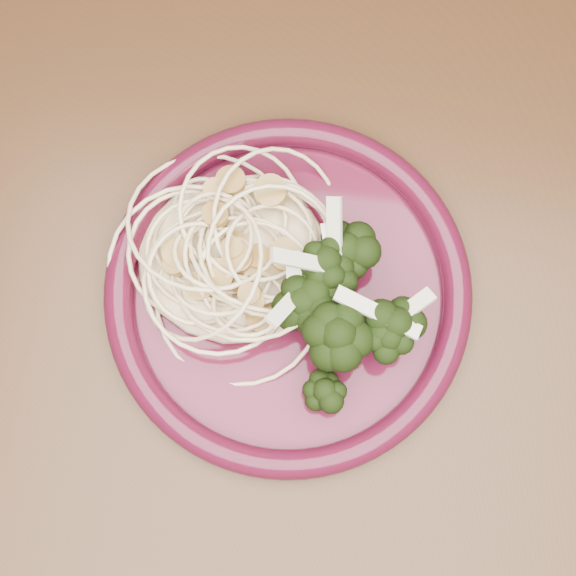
{
  "coord_description": "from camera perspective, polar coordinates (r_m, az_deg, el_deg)",
  "views": [
    {
      "loc": [
        0.06,
        -0.1,
        1.27
      ],
      "look_at": [
        0.04,
        0.01,
        0.77
      ],
      "focal_mm": 50.0,
      "sensor_mm": 36.0,
      "label": 1
    }
  ],
  "objects": [
    {
      "name": "broccoli_pile",
      "position": [
        0.5,
        4.87,
        -2.7
      ],
      "size": [
        0.12,
        0.15,
        0.04
      ],
      "primitive_type": "ellipsoid",
      "rotation": [
        0.0,
        0.0,
        -0.43
      ],
      "color": "black",
      "rests_on": "dinner_plate"
    },
    {
      "name": "dining_table",
      "position": [
        0.63,
        -4.09,
        -3.07
      ],
      "size": [
        1.2,
        0.8,
        0.75
      ],
      "color": "#472814",
      "rests_on": "ground"
    },
    {
      "name": "dinner_plate",
      "position": [
        0.53,
        -0.0,
        -0.26
      ],
      "size": [
        0.32,
        0.32,
        0.02
      ],
      "rotation": [
        0.0,
        0.0,
        -0.43
      ],
      "color": "#4C0E23",
      "rests_on": "dining_table"
    },
    {
      "name": "onion_garnish",
      "position": [
        0.48,
        5.15,
        -2.12
      ],
      "size": [
        0.08,
        0.1,
        0.05
      ],
      "primitive_type": null,
      "rotation": [
        0.0,
        0.0,
        -0.43
      ],
      "color": "beige",
      "rests_on": "broccoli_pile"
    },
    {
      "name": "spaghetti_pile",
      "position": [
        0.52,
        -3.86,
        2.28
      ],
      "size": [
        0.17,
        0.16,
        0.03
      ],
      "primitive_type": "ellipsoid",
      "rotation": [
        0.0,
        0.0,
        -0.43
      ],
      "color": "beige",
      "rests_on": "dinner_plate"
    },
    {
      "name": "scallop_cluster",
      "position": [
        0.49,
        -4.1,
        3.23
      ],
      "size": [
        0.14,
        0.14,
        0.03
      ],
      "primitive_type": null,
      "rotation": [
        0.0,
        0.0,
        -0.43
      ],
      "color": "#AF843B",
      "rests_on": "spaghetti_pile"
    }
  ]
}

